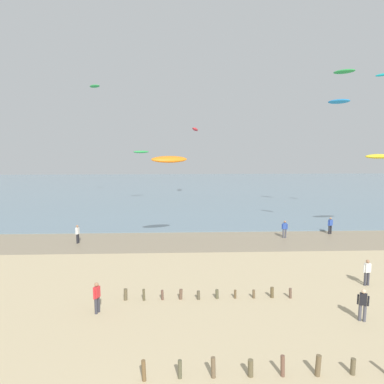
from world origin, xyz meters
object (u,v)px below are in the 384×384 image
(kite_aloft_7, at_px, (169,159))
(kite_aloft_5, at_px, (344,72))
(person_by_waterline, at_px, (285,229))
(kite_aloft_1, at_px, (379,156))
(person_right_flank, at_px, (367,272))
(kite_aloft_3, at_px, (339,101))
(person_mid_beach, at_px, (97,297))
(person_left_flank, at_px, (330,225))
(kite_aloft_4, at_px, (384,75))
(kite_aloft_6, at_px, (95,86))
(kite_aloft_0, at_px, (195,129))
(person_nearest_camera, at_px, (363,304))
(kite_aloft_2, at_px, (141,152))
(person_far_down_beach, at_px, (78,233))

(kite_aloft_7, bearing_deg, kite_aloft_5, 12.63)
(person_by_waterline, xyz_separation_m, kite_aloft_1, (9.53, 1.21, 6.92))
(person_right_flank, distance_m, kite_aloft_3, 16.74)
(person_mid_beach, height_order, person_left_flank, same)
(person_mid_beach, distance_m, kite_aloft_4, 38.15)
(kite_aloft_6, bearing_deg, person_left_flank, -2.12)
(kite_aloft_3, height_order, kite_aloft_5, kite_aloft_5)
(kite_aloft_0, bearing_deg, kite_aloft_5, -130.38)
(person_nearest_camera, distance_m, kite_aloft_1, 21.49)
(kite_aloft_2, relative_size, kite_aloft_3, 1.14)
(kite_aloft_5, bearing_deg, kite_aloft_1, -38.92)
(kite_aloft_1, relative_size, kite_aloft_2, 1.24)
(person_far_down_beach, distance_m, kite_aloft_0, 29.31)
(person_mid_beach, relative_size, kite_aloft_5, 0.70)
(person_nearest_camera, bearing_deg, kite_aloft_6, 119.73)
(kite_aloft_1, bearing_deg, person_far_down_beach, 176.78)
(person_by_waterline, relative_size, kite_aloft_4, 0.92)
(kite_aloft_0, bearing_deg, kite_aloft_7, 176.25)
(kite_aloft_4, relative_size, kite_aloft_6, 0.90)
(person_nearest_camera, relative_size, person_left_flank, 1.00)
(person_nearest_camera, height_order, kite_aloft_3, kite_aloft_3)
(kite_aloft_4, bearing_deg, kite_aloft_0, -162.89)
(person_by_waterline, distance_m, kite_aloft_6, 35.63)
(person_nearest_camera, relative_size, kite_aloft_2, 0.73)
(person_mid_beach, xyz_separation_m, person_far_down_beach, (-4.83, 13.73, 0.00))
(person_left_flank, height_order, kite_aloft_0, kite_aloft_0)
(kite_aloft_0, bearing_deg, person_right_flank, -161.46)
(kite_aloft_2, distance_m, kite_aloft_3, 29.42)
(person_right_flank, height_order, kite_aloft_5, kite_aloft_5)
(kite_aloft_0, distance_m, kite_aloft_3, 26.83)
(kite_aloft_1, bearing_deg, person_mid_beach, -154.26)
(person_right_flank, distance_m, kite_aloft_6, 44.78)
(person_by_waterline, bearing_deg, person_far_down_beach, -176.81)
(kite_aloft_3, xyz_separation_m, kite_aloft_5, (4.16, 8.23, 4.29))
(kite_aloft_2, bearing_deg, kite_aloft_7, -98.88)
(person_nearest_camera, xyz_separation_m, kite_aloft_6, (-21.78, 38.14, 16.68))
(person_left_flank, height_order, kite_aloft_4, kite_aloft_4)
(person_by_waterline, distance_m, person_left_flank, 5.23)
(person_by_waterline, relative_size, person_left_flank, 1.00)
(kite_aloft_1, distance_m, kite_aloft_3, 7.32)
(kite_aloft_0, bearing_deg, person_left_flank, -146.79)
(kite_aloft_1, bearing_deg, person_right_flank, -128.57)
(kite_aloft_5, distance_m, kite_aloft_7, 24.47)
(person_mid_beach, xyz_separation_m, person_by_waterline, (14.70, 14.82, 0.00))
(person_mid_beach, bearing_deg, person_by_waterline, 45.24)
(kite_aloft_4, xyz_separation_m, kite_aloft_6, (-35.25, 15.19, 0.91))
(person_far_down_beach, relative_size, kite_aloft_6, 0.83)
(person_far_down_beach, xyz_separation_m, kite_aloft_1, (29.06, 2.30, 6.92))
(person_nearest_camera, relative_size, kite_aloft_7, 0.55)
(kite_aloft_6, bearing_deg, person_nearest_camera, -25.81)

